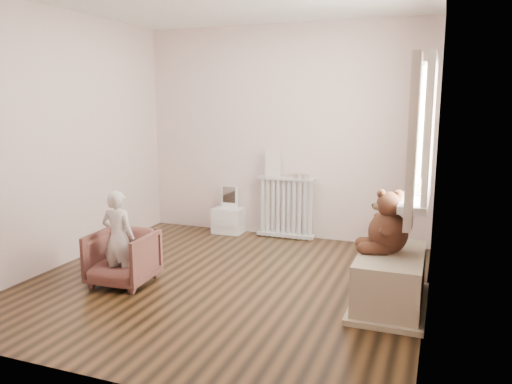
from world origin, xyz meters
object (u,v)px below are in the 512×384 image
(armchair, at_px, (123,258))
(toy_bench, at_px, (390,283))
(radiator, at_px, (286,207))
(toy_vanity, at_px, (228,212))
(plush_cat, at_px, (415,183))
(child, at_px, (118,238))
(teddy_bear, at_px, (388,227))

(armchair, bearing_deg, toy_bench, 5.55)
(toy_bench, bearing_deg, armchair, -171.26)
(toy_bench, bearing_deg, radiator, 130.38)
(toy_vanity, relative_size, toy_bench, 0.61)
(toy_bench, relative_size, plush_cat, 4.29)
(armchair, bearing_deg, child, -93.19)
(toy_bench, height_order, teddy_bear, teddy_bear)
(armchair, height_order, plush_cat, plush_cat)
(toy_bench, bearing_deg, child, -170.10)
(toy_vanity, relative_size, plush_cat, 2.63)
(radiator, bearing_deg, toy_bench, -49.62)
(child, xyz_separation_m, teddy_bear, (2.35, 0.43, 0.21))
(radiator, height_order, armchair, radiator)
(plush_cat, bearing_deg, armchair, -140.93)
(teddy_bear, bearing_deg, toy_vanity, 128.42)
(radiator, height_order, toy_vanity, radiator)
(radiator, height_order, plush_cat, plush_cat)
(radiator, distance_m, toy_vanity, 0.78)
(armchair, xyz_separation_m, plush_cat, (2.53, 0.68, 0.75))
(teddy_bear, height_order, plush_cat, plush_cat)
(armchair, bearing_deg, radiator, 62.02)
(toy_vanity, relative_size, teddy_bear, 1.15)
(child, relative_size, plush_cat, 3.88)
(child, bearing_deg, plush_cat, -167.09)
(toy_vanity, bearing_deg, plush_cat, -29.89)
(radiator, xyz_separation_m, plush_cat, (1.58, -1.38, 0.61))
(radiator, height_order, child, child)
(radiator, bearing_deg, child, -114.28)
(toy_bench, xyz_separation_m, teddy_bear, (-0.04, 0.02, 0.47))
(child, distance_m, teddy_bear, 2.40)
(teddy_bear, bearing_deg, plush_cat, 44.50)
(plush_cat, bearing_deg, toy_bench, -90.12)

